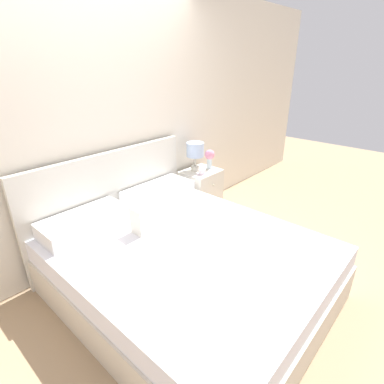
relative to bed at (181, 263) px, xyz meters
name	(u,v)px	position (x,y,z in m)	size (l,w,h in m)	color
ground_plane	(116,246)	(0.00, 0.98, -0.28)	(12.00, 12.00, 0.00)	tan
wall_back	(98,125)	(0.00, 1.05, 1.02)	(8.00, 0.06, 2.60)	silver
bed	(181,263)	(0.00, 0.00, 0.00)	(1.80, 2.12, 1.06)	beige
nightstand	(201,193)	(1.17, 0.77, 0.03)	(0.46, 0.40, 0.61)	silver
table_lamp	(195,151)	(1.12, 0.83, 0.58)	(0.21, 0.21, 0.35)	beige
flower_vase	(210,156)	(1.31, 0.76, 0.48)	(0.12, 0.12, 0.24)	silver
teacup	(202,172)	(1.08, 0.68, 0.36)	(0.13, 0.13, 0.06)	white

